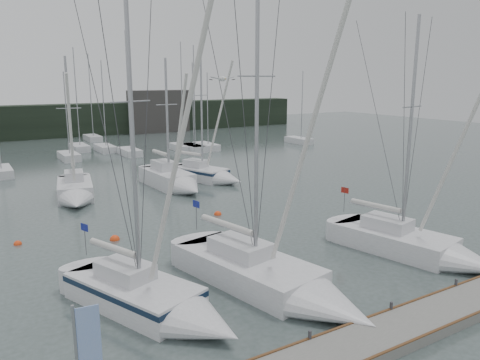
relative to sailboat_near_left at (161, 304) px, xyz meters
name	(u,v)px	position (x,y,z in m)	size (l,w,h in m)	color
ground	(285,291)	(5.49, -0.67, -0.55)	(160.00, 160.00, 0.00)	#404E4A
dock	(372,340)	(5.49, -5.67, -0.35)	(24.00, 2.00, 0.40)	slate
far_treeline	(43,121)	(5.49, 61.33, 1.95)	(90.00, 4.00, 5.00)	black
far_building_right	(159,111)	(23.49, 59.33, 2.95)	(10.00, 3.00, 7.00)	#393735
mast_forest	(50,153)	(2.93, 41.39, -0.07)	(52.06, 26.39, 14.61)	silver
sailboat_near_left	(161,304)	(0.00, 0.00, 0.00)	(5.50, 8.62, 13.88)	silver
sailboat_near_center	(285,285)	(5.08, -1.14, -0.01)	(5.06, 10.67, 15.55)	silver
sailboat_near_right	(428,250)	(13.80, -1.53, -0.03)	(4.58, 9.18, 12.99)	silver
sailboat_mid_b	(75,194)	(1.09, 19.73, 0.02)	(3.92, 7.90, 11.42)	silver
sailboat_mid_c	(175,182)	(9.02, 19.36, 0.08)	(3.11, 8.40, 11.45)	silver
sailboat_mid_d	(211,175)	(12.90, 20.46, 0.03)	(4.90, 7.80, 12.65)	silver
buoy_a	(115,240)	(1.04, 9.65, -0.55)	(0.56, 0.56, 0.56)	#F14315
buoy_b	(218,215)	(8.49, 11.01, -0.55)	(0.50, 0.50, 0.50)	#F14315
buoy_c	(18,244)	(-3.80, 11.71, -0.55)	(0.44, 0.44, 0.44)	#F14315
seagull	(222,79)	(3.39, 1.07, 8.48)	(1.09, 0.49, 0.22)	silver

